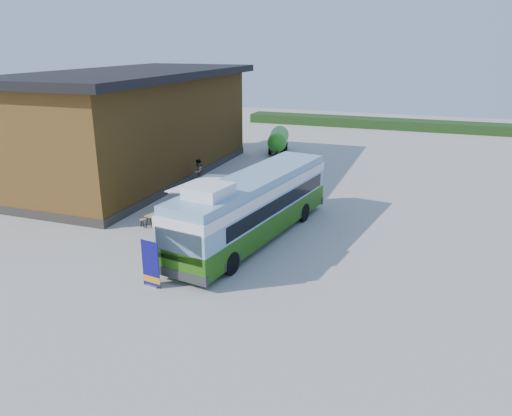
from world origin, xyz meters
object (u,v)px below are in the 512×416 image
at_px(banner, 151,268).
at_px(picnic_table, 155,217).
at_px(bus, 253,205).
at_px(person_b, 198,172).
at_px(slurry_tanker, 278,139).
at_px(person_a, 256,188).

relative_size(banner, picnic_table, 1.31).
relative_size(bus, person_b, 7.14).
relative_size(bus, picnic_table, 8.17).
xyz_separation_m(picnic_table, person_b, (-1.57, 8.35, 0.32)).
bearing_deg(banner, slurry_tanker, 105.56).
height_order(person_a, person_b, person_a).
distance_m(banner, person_a, 11.86).
height_order(bus, picnic_table, bus).
bearing_deg(slurry_tanker, banner, -97.16).
bearing_deg(person_a, banner, -124.61).
relative_size(bus, slurry_tanker, 2.26).
height_order(picnic_table, person_b, person_b).
xyz_separation_m(person_b, slurry_tanker, (2.06, 11.71, 0.32)).
relative_size(picnic_table, person_b, 0.87).
height_order(bus, slurry_tanker, bus).
distance_m(person_a, person_b, 5.70).
height_order(picnic_table, person_a, person_a).
bearing_deg(bus, person_a, 117.90).
distance_m(picnic_table, slurry_tanker, 20.08).
xyz_separation_m(banner, person_b, (-4.98, 14.38, 0.06)).
bearing_deg(picnic_table, person_b, 114.51).
bearing_deg(banner, picnic_table, 128.66).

